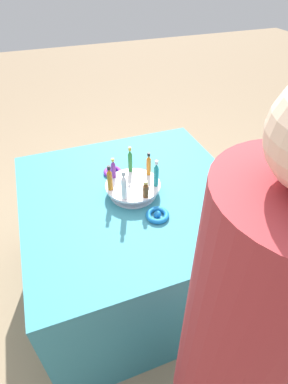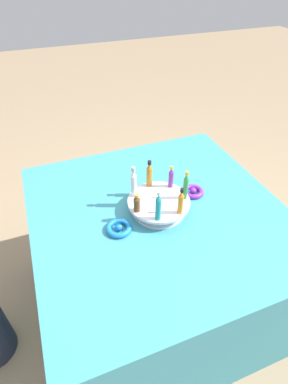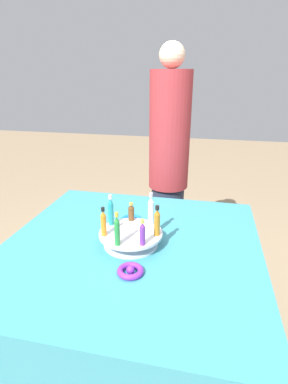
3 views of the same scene
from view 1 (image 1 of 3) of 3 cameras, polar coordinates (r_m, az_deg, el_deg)
name	(u,v)px [view 1 (image 1 of 3)]	position (r m, az deg, el deg)	size (l,w,h in m)	color
ground_plane	(136,277)	(2.03, -1.60, -15.96)	(12.00, 12.00, 0.00)	#997F60
party_table	(135,241)	(1.75, -1.81, -9.31)	(1.09, 1.09, 0.71)	teal
display_stand	(133,188)	(1.48, -2.11, 0.73)	(0.27, 0.27, 0.06)	silver
bottle_purple	(113,169)	(1.48, -5.85, 4.42)	(0.02, 0.02, 0.11)	#702D93
bottle_amber	(110,179)	(1.40, -6.54, 2.49)	(0.03, 0.03, 0.13)	#AD6B19
bottle_clear	(124,187)	(1.34, -3.82, 1.04)	(0.03, 0.03, 0.15)	silver
bottle_brown	(146,190)	(1.36, 0.32, 0.42)	(0.03, 0.03, 0.09)	brown
bottle_teal	(156,174)	(1.41, 2.33, 3.37)	(0.02, 0.02, 0.14)	teal
bottle_orange	(149,165)	(1.49, 0.89, 5.21)	(0.02, 0.02, 0.13)	orange
bottle_green	(130,160)	(1.51, -2.65, 6.04)	(0.02, 0.02, 0.14)	#288438
ribbon_bow_purple	(113,172)	(1.63, -5.99, 3.84)	(0.10, 0.10, 0.03)	purple
ribbon_bow_blue	(157,215)	(1.36, 2.58, -4.39)	(0.11, 0.11, 0.03)	blue
person_figure	(227,373)	(0.95, 15.55, -30.30)	(0.27, 0.27, 1.58)	#282D42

